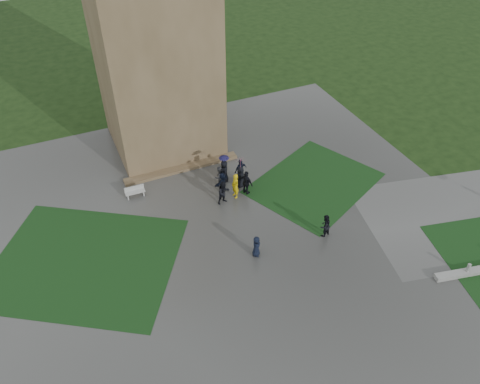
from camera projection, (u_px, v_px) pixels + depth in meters
name	position (u px, v px, depth m)	size (l,w,h in m)	color
ground	(237.00, 264.00, 28.72)	(120.00, 120.00, 0.00)	black
plaza	(224.00, 243.00, 30.12)	(34.00, 34.00, 0.02)	#383835
lawn_inset_left	(85.00, 261.00, 28.87)	(11.00, 9.00, 0.01)	black
lawn_inset_right	(314.00, 183.00, 34.88)	(9.00, 7.00, 0.01)	black
tower	(153.00, 36.00, 33.55)	(8.00, 8.00, 18.00)	brown
tower_plinth	(182.00, 168.00, 36.10)	(9.00, 0.80, 0.22)	brown
bench	(135.00, 192.00, 33.45)	(1.42, 0.48, 0.82)	#AEAEAA
visitor_cluster	(233.00, 177.00, 33.74)	(3.24, 3.15, 2.50)	black
pedestrian_mid	(256.00, 246.00, 28.83)	(0.73, 0.50, 1.50)	black
pedestrian_near	(325.00, 226.00, 30.14)	(0.81, 0.46, 1.67)	black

